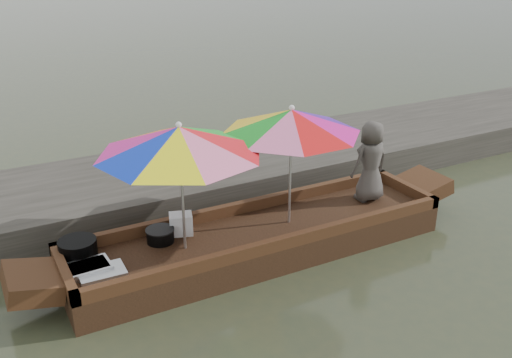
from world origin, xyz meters
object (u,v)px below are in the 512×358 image
supply_bag (181,224)px  vendor (371,161)px  cooking_pot (78,249)px  umbrella_bow (182,188)px  umbrella_stern (290,166)px  charcoal_grill (160,236)px  boat_hull (260,241)px  tray_crayfish (88,269)px  tray_scallop (102,273)px

supply_bag → vendor: (2.68, -0.29, 0.44)m
cooking_pot → umbrella_bow: (1.16, -0.36, 0.66)m
umbrella_stern → charcoal_grill: bearing=170.0°
boat_hull → supply_bag: bearing=157.9°
umbrella_bow → umbrella_stern: 1.43m
supply_bag → umbrella_stern: size_ratio=0.16×
charcoal_grill → tray_crayfish: bearing=-163.1°
cooking_pot → umbrella_stern: size_ratio=0.25×
cooking_pot → tray_scallop: cooking_pot is taller
charcoal_grill → umbrella_bow: 0.78m
tray_scallop → charcoal_grill: size_ratio=1.50×
umbrella_stern → tray_scallop: bearing=-177.0°
boat_hull → charcoal_grill: size_ratio=14.88×
tray_scallop → umbrella_stern: size_ratio=0.29×
boat_hull → umbrella_stern: 1.04m
tray_crayfish → charcoal_grill: 0.98m
tray_scallop → vendor: (3.80, 0.21, 0.54)m
supply_bag → charcoal_grill: bearing=-164.9°
tray_crayfish → vendor: 3.95m
tray_scallop → umbrella_bow: bearing=7.3°
boat_hull → tray_scallop: tray_scallop is taller
vendor → charcoal_grill: bearing=-5.1°
tray_scallop → umbrella_bow: 1.27m
supply_bag → umbrella_bow: 0.75m
vendor → umbrella_stern: umbrella_stern is taller
vendor → umbrella_bow: umbrella_bow is taller
tray_crayfish → boat_hull: bearing=-0.1°
tray_scallop → supply_bag: (1.12, 0.50, 0.10)m
tray_crayfish → supply_bag: bearing=16.4°
boat_hull → umbrella_stern: (0.43, 0.00, 0.95)m
tray_crayfish → charcoal_grill: (0.93, 0.28, 0.03)m
supply_bag → tray_crayfish: bearing=-163.6°
cooking_pot → umbrella_bow: bearing=-17.5°
cooking_pot → supply_bag: supply_bag is taller
tray_crayfish → tray_scallop: size_ratio=1.00×
tray_crayfish → vendor: (3.92, 0.08, 0.53)m
tray_crayfish → charcoal_grill: charcoal_grill is taller
boat_hull → charcoal_grill: 1.27m
tray_scallop → umbrella_bow: size_ratio=0.26×
boat_hull → umbrella_bow: 1.38m
cooking_pot → vendor: bearing=-4.1°
vendor → tray_crayfish: bearing=0.0°
cooking_pot → vendor: size_ratio=0.38×
tray_crayfish → umbrella_stern: size_ratio=0.29×
tray_scallop → charcoal_grill: (0.81, 0.42, 0.05)m
supply_bag → umbrella_bow: (-0.10, -0.37, 0.65)m
supply_bag → umbrella_stern: 1.53m
supply_bag → vendor: vendor is taller
charcoal_grill → vendor: 3.03m
charcoal_grill → vendor: size_ratio=0.29×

